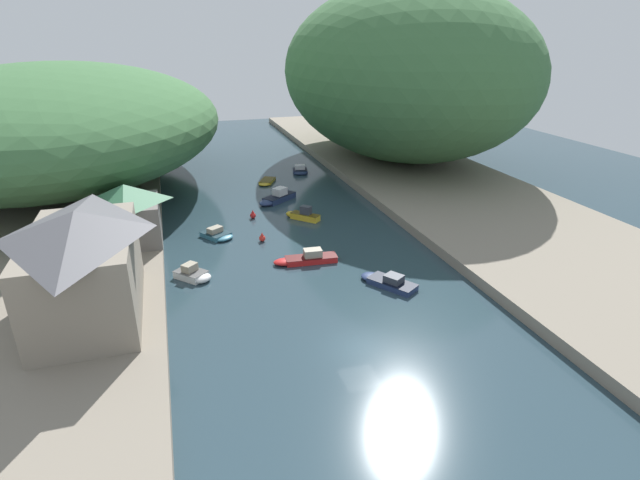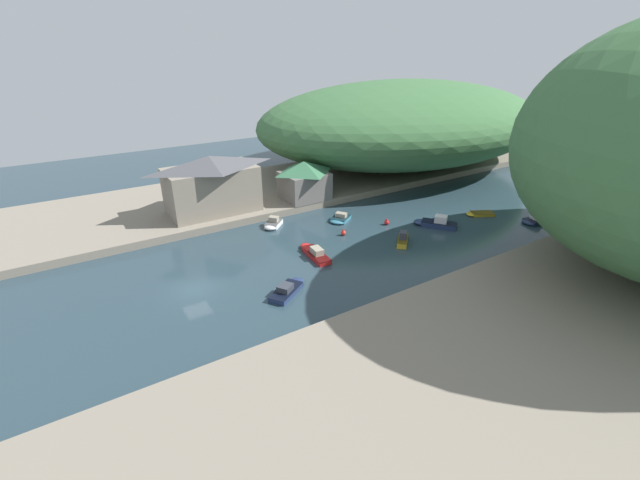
# 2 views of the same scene
# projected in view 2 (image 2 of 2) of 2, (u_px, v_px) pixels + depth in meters

# --- Properties ---
(water_surface) EXTENTS (130.00, 130.00, 0.00)m
(water_surface) POSITION_uv_depth(u_px,v_px,m) (416.00, 226.00, 57.28)
(water_surface) COLOR #283D47
(water_surface) RESTS_ON ground
(left_bank) EXTENTS (22.00, 120.00, 1.00)m
(left_bank) POSITION_uv_depth(u_px,v_px,m) (322.00, 179.00, 75.06)
(left_bank) COLOR gray
(left_bank) RESTS_ON ground
(right_bank) EXTENTS (22.00, 120.00, 1.00)m
(right_bank) POSITION_uv_depth(u_px,v_px,m) (597.00, 307.00, 39.08)
(right_bank) COLOR gray
(right_bank) RESTS_ON ground
(hillside_left) EXTENTS (42.17, 59.04, 15.06)m
(hillside_left) POSITION_uv_depth(u_px,v_px,m) (404.00, 121.00, 81.85)
(hillside_left) COLOR #3D6B3D
(hillside_left) RESTS_ON left_bank
(waterfront_building) EXTENTS (7.21, 12.88, 7.79)m
(waterfront_building) POSITION_uv_depth(u_px,v_px,m) (211.00, 183.00, 58.04)
(waterfront_building) COLOR gray
(waterfront_building) RESTS_ON left_bank
(boathouse_shed) EXTENTS (6.17, 6.89, 5.66)m
(boathouse_shed) POSITION_uv_depth(u_px,v_px,m) (304.00, 179.00, 63.32)
(boathouse_shed) COLOR slate
(boathouse_shed) RESTS_ON left_bank
(boat_mid_channel) EXTENTS (3.72, 3.82, 1.64)m
(boat_mid_channel) POSITION_uv_depth(u_px,v_px,m) (403.00, 238.00, 52.64)
(boat_mid_channel) COLOR gold
(boat_mid_channel) RESTS_ON water_surface
(boat_small_dinghy) EXTENTS (5.58, 4.77, 1.62)m
(boat_small_dinghy) POSITION_uv_depth(u_px,v_px,m) (435.00, 223.00, 57.09)
(boat_small_dinghy) COLOR navy
(boat_small_dinghy) RESTS_ON water_surface
(boat_red_skiff) EXTENTS (6.00, 1.95, 1.26)m
(boat_red_skiff) POSITION_uv_depth(u_px,v_px,m) (314.00, 252.00, 49.41)
(boat_red_skiff) COLOR red
(boat_red_skiff) RESTS_ON water_surface
(boat_moored_right) EXTENTS (4.22, 5.17, 1.11)m
(boat_moored_right) POSITION_uv_depth(u_px,v_px,m) (288.00, 289.00, 42.26)
(boat_moored_right) COLOR navy
(boat_moored_right) RESTS_ON water_surface
(boat_far_right_bank) EXTENTS (3.60, 3.97, 1.04)m
(boat_far_right_bank) POSITION_uv_depth(u_px,v_px,m) (340.00, 219.00, 58.89)
(boat_far_right_bank) COLOR teal
(boat_far_right_bank) RESTS_ON water_surface
(boat_near_quay) EXTENTS (3.21, 4.22, 0.40)m
(boat_near_quay) POSITION_uv_depth(u_px,v_px,m) (479.00, 214.00, 60.93)
(boat_near_quay) COLOR gold
(boat_near_quay) RESTS_ON water_surface
(boat_navy_launch) EXTENTS (3.46, 3.55, 1.32)m
(boat_navy_launch) POSITION_uv_depth(u_px,v_px,m) (273.00, 224.00, 56.95)
(boat_navy_launch) COLOR white
(boat_navy_launch) RESTS_ON water_surface
(boat_cabin_cruiser) EXTENTS (2.60, 3.40, 1.17)m
(boat_cabin_cruiser) POSITION_uv_depth(u_px,v_px,m) (533.00, 221.00, 58.15)
(boat_cabin_cruiser) COLOR navy
(boat_cabin_cruiser) RESTS_ON water_surface
(channel_buoy_near) EXTENTS (0.65, 0.65, 0.97)m
(channel_buoy_near) POSITION_uv_depth(u_px,v_px,m) (343.00, 233.00, 54.52)
(channel_buoy_near) COLOR red
(channel_buoy_near) RESTS_ON water_surface
(channel_buoy_far) EXTENTS (0.67, 0.67, 1.00)m
(channel_buoy_far) POSITION_uv_depth(u_px,v_px,m) (387.00, 222.00, 57.65)
(channel_buoy_far) COLOR red
(channel_buoy_far) RESTS_ON water_surface
(person_on_quay) EXTENTS (0.28, 0.41, 1.69)m
(person_on_quay) POSITION_uv_depth(u_px,v_px,m) (293.00, 196.00, 62.46)
(person_on_quay) COLOR #282D3D
(person_on_quay) RESTS_ON left_bank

